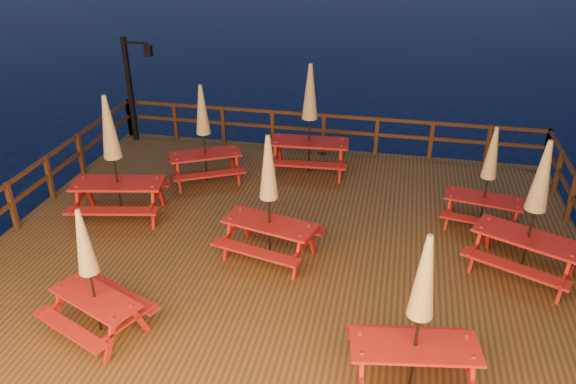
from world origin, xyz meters
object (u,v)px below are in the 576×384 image
Objects in this scene: lamp_post at (134,80)px; picnic_table_1 at (488,177)px; picnic_table_0 at (204,133)px; picnic_table_2 at (310,118)px.

lamp_post is 1.31× the size of picnic_table_1.
picnic_table_0 reaches higher than picnic_table_1.
picnic_table_1 is (9.35, -3.09, -0.60)m from lamp_post.
picnic_table_0 is (2.80, -2.19, -0.50)m from lamp_post.
picnic_table_1 is 0.81× the size of picnic_table_2.
picnic_table_2 is (5.22, -1.14, -0.31)m from lamp_post.
lamp_post reaches higher than picnic_table_0.
picnic_table_0 is at bearing -38.11° from lamp_post.
picnic_table_0 is 1.09× the size of picnic_table_1.
picnic_table_1 is at bearing -35.56° from picnic_table_0.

